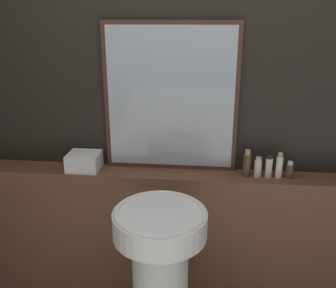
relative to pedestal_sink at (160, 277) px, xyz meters
The scene contains 10 objects.
wall_back 0.92m from the pedestal_sink, 82.98° to the left, with size 8.00×0.06×2.50m.
vanity_counter 0.49m from the pedestal_sink, 81.11° to the left, with size 2.87×0.20×0.93m.
pedestal_sink is the anchor object (origin of this frame).
mirror 0.98m from the pedestal_sink, 90.35° to the left, with size 0.78×0.03×0.86m.
towel_stack 0.82m from the pedestal_sink, 137.83° to the left, with size 0.19×0.17×0.10m.
shampoo_bottle 0.79m from the pedestal_sink, 46.42° to the left, with size 0.04×0.04×0.16m.
conditioner_bottle 0.82m from the pedestal_sink, 42.62° to the left, with size 0.04×0.04×0.12m.
lotion_bottle 0.86m from the pedestal_sink, 39.42° to the left, with size 0.04×0.04×0.14m.
body_wash_bottle 0.90m from the pedestal_sink, 36.72° to the left, with size 0.04×0.04×0.15m.
hand_soap_bottle 0.94m from the pedestal_sink, 34.26° to the left, with size 0.04×0.04×0.10m.
Camera 1 is at (0.13, -0.70, 1.83)m, focal length 40.00 mm.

